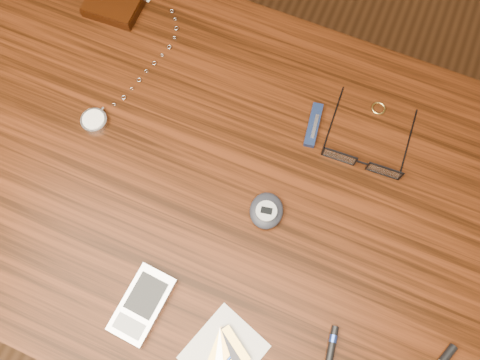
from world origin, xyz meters
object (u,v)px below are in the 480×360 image
(pedometer, at_px, (266,211))
(pocket_knife, at_px, (313,125))
(eyeglasses, at_px, (363,160))
(desk, at_px, (205,193))
(pda_phone, at_px, (142,304))
(pocket_watch, at_px, (98,117))
(wallet_and_card, at_px, (115,3))

(pedometer, bearing_deg, pocket_knife, 84.54)
(eyeglasses, bearing_deg, desk, -152.85)
(pda_phone, relative_size, pedometer, 1.58)
(desk, distance_m, pda_phone, 0.25)
(pocket_watch, relative_size, pedometer, 4.06)
(pda_phone, xyz_separation_m, pedometer, (0.11, 0.20, 0.00))
(eyeglasses, height_order, pda_phone, eyeglasses)
(desk, bearing_deg, pocket_knife, 47.42)
(pocket_knife, bearing_deg, wallet_and_card, 168.33)
(eyeglasses, distance_m, pocket_knife, 0.10)
(pda_phone, relative_size, pocket_knife, 1.35)
(pocket_watch, distance_m, pda_phone, 0.32)
(wallet_and_card, relative_size, pocket_watch, 0.44)
(eyeglasses, bearing_deg, pedometer, -128.48)
(pocket_watch, relative_size, pda_phone, 2.57)
(desk, relative_size, pedometer, 14.30)
(desk, height_order, pocket_watch, pocket_watch)
(pda_phone, distance_m, pocket_knife, 0.40)
(desk, bearing_deg, pda_phone, -87.80)
(desk, distance_m, pocket_knife, 0.23)
(pocket_watch, height_order, pocket_knife, pocket_watch)
(desk, height_order, pocket_knife, pocket_knife)
(pocket_watch, xyz_separation_m, pocket_knife, (0.34, 0.13, -0.00))
(desk, distance_m, wallet_and_card, 0.39)
(eyeglasses, relative_size, pocket_knife, 1.75)
(desk, xyz_separation_m, pedometer, (0.12, -0.02, 0.11))
(desk, height_order, eyeglasses, eyeglasses)
(eyeglasses, height_order, pedometer, eyeglasses)
(pocket_knife, bearing_deg, pocket_watch, -159.14)
(pedometer, bearing_deg, pocket_watch, 172.68)
(pocket_watch, distance_m, pedometer, 0.33)
(desk, bearing_deg, wallet_and_card, 139.92)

